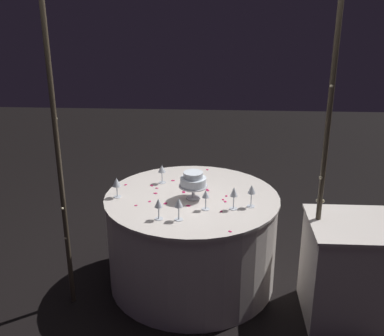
% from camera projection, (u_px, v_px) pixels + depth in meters
% --- Properties ---
extents(ground_plane, '(12.00, 12.00, 0.00)m').
position_uv_depth(ground_plane, '(192.00, 279.00, 3.93)').
color(ground_plane, black).
extents(decorative_arch, '(1.86, 0.06, 2.45)m').
position_uv_depth(decorative_arch, '(189.00, 107.00, 3.07)').
color(decorative_arch, '#473D2D').
rests_on(decorative_arch, ground).
extents(main_table, '(1.36, 1.36, 0.76)m').
position_uv_depth(main_table, '(192.00, 239.00, 3.79)').
color(main_table, silver).
rests_on(main_table, ground).
extents(side_table, '(0.60, 0.60, 0.76)m').
position_uv_depth(side_table, '(347.00, 270.00, 3.37)').
color(side_table, silver).
rests_on(side_table, ground).
extents(tiered_cake, '(0.22, 0.22, 0.22)m').
position_uv_depth(tiered_cake, '(193.00, 181.00, 3.57)').
color(tiered_cake, silver).
rests_on(tiered_cake, main_table).
extents(wine_glass_0, '(0.07, 0.07, 0.16)m').
position_uv_depth(wine_glass_0, '(117.00, 183.00, 3.60)').
color(wine_glass_0, silver).
rests_on(wine_glass_0, main_table).
extents(wine_glass_1, '(0.06, 0.06, 0.15)m').
position_uv_depth(wine_glass_1, '(206.00, 195.00, 3.40)').
color(wine_glass_1, silver).
rests_on(wine_glass_1, main_table).
extents(wine_glass_2, '(0.06, 0.06, 0.17)m').
position_uv_depth(wine_glass_2, '(252.00, 190.00, 3.44)').
color(wine_glass_2, silver).
rests_on(wine_glass_2, main_table).
extents(wine_glass_3, '(0.06, 0.06, 0.16)m').
position_uv_depth(wine_glass_3, '(158.00, 204.00, 3.25)').
color(wine_glass_3, silver).
rests_on(wine_glass_3, main_table).
extents(wine_glass_4, '(0.06, 0.06, 0.16)m').
position_uv_depth(wine_glass_4, '(162.00, 170.00, 3.87)').
color(wine_glass_4, silver).
rests_on(wine_glass_4, main_table).
extents(wine_glass_5, '(0.06, 0.06, 0.17)m').
position_uv_depth(wine_glass_5, '(234.00, 193.00, 3.40)').
color(wine_glass_5, silver).
rests_on(wine_glass_5, main_table).
extents(wine_glass_6, '(0.06, 0.06, 0.17)m').
position_uv_depth(wine_glass_6, '(179.00, 204.00, 3.24)').
color(wine_glass_6, silver).
rests_on(wine_glass_6, main_table).
extents(cake_knife, '(0.08, 0.29, 0.01)m').
position_uv_depth(cake_knife, '(188.00, 179.00, 3.98)').
color(cake_knife, silver).
rests_on(cake_knife, main_table).
extents(rose_petal_0, '(0.04, 0.03, 0.00)m').
position_uv_depth(rose_petal_0, '(173.00, 180.00, 3.96)').
color(rose_petal_0, '#C61951').
rests_on(rose_petal_0, main_table).
extents(rose_petal_1, '(0.04, 0.04, 0.00)m').
position_uv_depth(rose_petal_1, '(193.00, 182.00, 3.93)').
color(rose_petal_1, '#C61951').
rests_on(rose_petal_1, main_table).
extents(rose_petal_2, '(0.04, 0.03, 0.00)m').
position_uv_depth(rose_petal_2, '(188.00, 206.00, 3.49)').
color(rose_petal_2, '#C61951').
rests_on(rose_petal_2, main_table).
extents(rose_petal_3, '(0.03, 0.03, 0.00)m').
position_uv_depth(rose_petal_3, '(207.00, 189.00, 3.78)').
color(rose_petal_3, '#C61951').
rests_on(rose_petal_3, main_table).
extents(rose_petal_4, '(0.04, 0.04, 0.00)m').
position_uv_depth(rose_petal_4, '(184.00, 192.00, 3.73)').
color(rose_petal_4, '#C61951').
rests_on(rose_petal_4, main_table).
extents(rose_petal_5, '(0.03, 0.03, 0.00)m').
position_uv_depth(rose_petal_5, '(225.00, 201.00, 3.56)').
color(rose_petal_5, '#C61951').
rests_on(rose_petal_5, main_table).
extents(rose_petal_6, '(0.03, 0.03, 0.00)m').
position_uv_depth(rose_petal_6, '(208.00, 190.00, 3.76)').
color(rose_petal_6, '#C61951').
rests_on(rose_petal_6, main_table).
extents(rose_petal_7, '(0.03, 0.03, 0.00)m').
position_uv_depth(rose_petal_7, '(194.00, 184.00, 3.89)').
color(rose_petal_7, '#C61951').
rests_on(rose_petal_7, main_table).
extents(rose_petal_8, '(0.03, 0.03, 0.00)m').
position_uv_depth(rose_petal_8, '(150.00, 201.00, 3.56)').
color(rose_petal_8, '#C61951').
rests_on(rose_petal_8, main_table).
extents(rose_petal_9, '(0.03, 0.03, 0.00)m').
position_uv_depth(rose_petal_9, '(136.00, 205.00, 3.50)').
color(rose_petal_9, '#C61951').
rests_on(rose_petal_9, main_table).
extents(rose_petal_10, '(0.02, 0.03, 0.00)m').
position_uv_depth(rose_petal_10, '(221.00, 211.00, 3.40)').
color(rose_petal_10, '#C61951').
rests_on(rose_petal_10, main_table).
extents(rose_petal_11, '(0.02, 0.03, 0.00)m').
position_uv_depth(rose_petal_11, '(223.00, 200.00, 3.60)').
color(rose_petal_11, '#C61951').
rests_on(rose_petal_11, main_table).
extents(rose_petal_12, '(0.04, 0.04, 0.00)m').
position_uv_depth(rose_petal_12, '(165.00, 203.00, 3.53)').
color(rose_petal_12, '#C61951').
rests_on(rose_petal_12, main_table).
extents(rose_petal_13, '(0.03, 0.02, 0.00)m').
position_uv_depth(rose_petal_13, '(157.00, 188.00, 3.80)').
color(rose_petal_13, '#C61951').
rests_on(rose_petal_13, main_table).
extents(rose_petal_14, '(0.04, 0.04, 0.00)m').
position_uv_depth(rose_petal_14, '(198.00, 177.00, 4.04)').
color(rose_petal_14, '#C61951').
rests_on(rose_petal_14, main_table).
extents(rose_petal_15, '(0.03, 0.04, 0.00)m').
position_uv_depth(rose_petal_15, '(126.00, 185.00, 3.87)').
color(rose_petal_15, '#C61951').
rests_on(rose_petal_15, main_table).
extents(rose_petal_16, '(0.04, 0.04, 0.00)m').
position_uv_depth(rose_petal_16, '(152.00, 185.00, 3.86)').
color(rose_petal_16, '#C61951').
rests_on(rose_petal_16, main_table).
extents(rose_petal_17, '(0.03, 0.03, 0.00)m').
position_uv_depth(rose_petal_17, '(207.00, 170.00, 4.20)').
color(rose_petal_17, '#C61951').
rests_on(rose_petal_17, main_table).
extents(rose_petal_18, '(0.04, 0.03, 0.00)m').
position_uv_depth(rose_petal_18, '(155.00, 193.00, 3.71)').
color(rose_petal_18, '#C61951').
rests_on(rose_petal_18, main_table).
extents(rose_petal_19, '(0.02, 0.03, 0.00)m').
position_uv_depth(rose_petal_19, '(226.00, 196.00, 3.66)').
color(rose_petal_19, '#C61951').
rests_on(rose_petal_19, main_table).
extents(rose_petal_20, '(0.03, 0.03, 0.00)m').
position_uv_depth(rose_petal_20, '(230.00, 231.00, 3.12)').
color(rose_petal_20, '#C61951').
rests_on(rose_petal_20, main_table).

